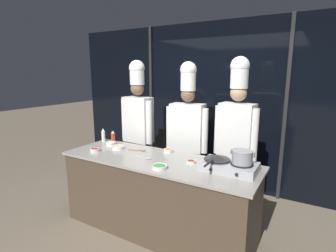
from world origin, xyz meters
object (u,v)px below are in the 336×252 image
object	(u,v)px
squeeze_bottle_clear	(103,135)
prep_bowl_bell_pepper	(94,150)
chef_sous	(187,127)
prep_bowl_ginger	(118,147)
frying_pan	(217,158)
prep_bowl_scallions	(159,167)
prep_bowl_chili_flakes	(191,162)
stock_pot	(242,157)
portable_stove	(229,166)
chef_head	(138,118)
serving_spoon_solid	(146,158)
squeeze_bottle_chili	(113,137)
prep_bowl_carrots	(168,150)
serving_spoon_slotted	(140,150)
prep_bowl_onion	(111,144)
chef_line	(237,127)

from	to	relation	value
squeeze_bottle_clear	prep_bowl_bell_pepper	distance (m)	0.52
squeeze_bottle_clear	chef_sous	xyz separation A→B (m)	(1.13, 0.48, 0.16)
squeeze_bottle_clear	prep_bowl_ginger	size ratio (longest dim) A/B	1.16
frying_pan	prep_bowl_scallions	size ratio (longest dim) A/B	2.90
prep_bowl_chili_flakes	prep_bowl_ginger	bearing A→B (deg)	179.16
stock_pot	chef_sous	xyz separation A→B (m)	(-0.95, 0.70, 0.08)
portable_stove	frying_pan	distance (m)	0.15
prep_bowl_ginger	chef_head	world-z (taller)	chef_head
stock_pot	serving_spoon_solid	xyz separation A→B (m)	(-1.08, -0.12, -0.16)
squeeze_bottle_chili	prep_bowl_carrots	bearing A→B (deg)	-1.91
serving_spoon_slotted	chef_sous	world-z (taller)	chef_sous
prep_bowl_onion	chef_line	distance (m)	1.70
prep_bowl_scallions	frying_pan	bearing A→B (deg)	30.59
portable_stove	frying_pan	xyz separation A→B (m)	(-0.13, -0.00, 0.07)
chef_head	serving_spoon_slotted	bearing A→B (deg)	132.20
squeeze_bottle_chili	squeeze_bottle_clear	size ratio (longest dim) A/B	0.89
squeeze_bottle_chili	prep_bowl_scallions	bearing A→B (deg)	-26.04
squeeze_bottle_chili	chef_line	size ratio (longest dim) A/B	0.08
squeeze_bottle_clear	serving_spoon_slotted	world-z (taller)	squeeze_bottle_clear
squeeze_bottle_chili	squeeze_bottle_clear	xyz separation A→B (m)	(-0.16, -0.03, 0.01)
prep_bowl_scallions	serving_spoon_slotted	xyz separation A→B (m)	(-0.55, 0.41, -0.01)
frying_pan	chef_line	world-z (taller)	chef_line
prep_bowl_scallions	chef_line	world-z (taller)	chef_line
stock_pot	chef_line	xyz separation A→B (m)	(-0.26, 0.68, 0.15)
prep_bowl_onion	prep_bowl_scallions	world-z (taller)	prep_bowl_onion
prep_bowl_bell_pepper	chef_sous	xyz separation A→B (m)	(0.86, 0.92, 0.23)
prep_bowl_bell_pepper	chef_line	xyz separation A→B (m)	(1.56, 0.90, 0.29)
prep_bowl_carrots	serving_spoon_solid	distance (m)	0.35
prep_bowl_ginger	chef_head	bearing A→B (deg)	101.77
stock_pot	squeeze_bottle_chili	bearing A→B (deg)	172.69
portable_stove	chef_line	distance (m)	0.74
stock_pot	serving_spoon_solid	bearing A→B (deg)	-173.89
portable_stove	chef_line	world-z (taller)	chef_line
serving_spoon_solid	prep_bowl_carrots	bearing A→B (deg)	72.89
prep_bowl_bell_pepper	serving_spoon_slotted	world-z (taller)	prep_bowl_bell_pepper
chef_line	prep_bowl_scallions	bearing A→B (deg)	68.64
prep_bowl_bell_pepper	chef_head	distance (m)	0.91
chef_sous	chef_line	size ratio (longest dim) A/B	0.98
prep_bowl_scallions	prep_bowl_ginger	xyz separation A→B (m)	(-0.85, 0.33, 0.00)
squeeze_bottle_clear	prep_bowl_chili_flakes	distance (m)	1.55
prep_bowl_ginger	serving_spoon_solid	bearing A→B (deg)	-13.53
prep_bowl_chili_flakes	chef_sous	bearing A→B (deg)	119.32
prep_bowl_chili_flakes	chef_head	bearing A→B (deg)	152.12
squeeze_bottle_clear	prep_bowl_onion	size ratio (longest dim) A/B	1.38
squeeze_bottle_chili	squeeze_bottle_clear	world-z (taller)	squeeze_bottle_clear
prep_bowl_onion	chef_sous	xyz separation A→B (m)	(0.88, 0.61, 0.22)
prep_bowl_onion	stock_pot	bearing A→B (deg)	-2.96
chef_line	squeeze_bottle_clear	bearing A→B (deg)	20.48
chef_line	prep_bowl_chili_flakes	bearing A→B (deg)	72.40
squeeze_bottle_chili	chef_sous	xyz separation A→B (m)	(0.97, 0.45, 0.17)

